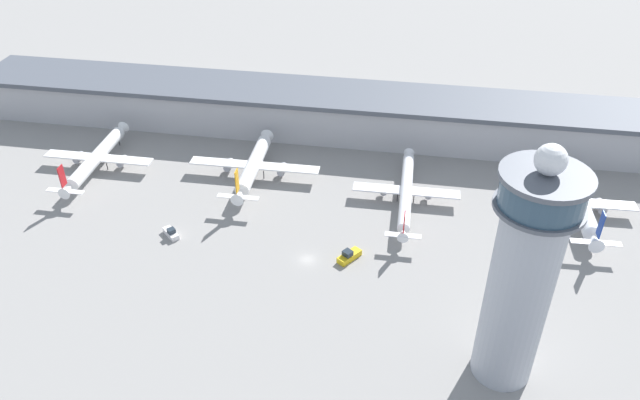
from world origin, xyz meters
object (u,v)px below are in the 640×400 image
at_px(airplane_gate_alpha, 97,158).
at_px(airplane_gate_charlie, 406,191).
at_px(airplane_gate_bravo, 254,165).
at_px(control_tower, 523,275).
at_px(airplane_gate_delta, 580,203).
at_px(service_truck_catering, 171,233).
at_px(service_truck_fuel, 349,256).

xyz_separation_m(airplane_gate_alpha, airplane_gate_charlie, (97.70, -2.34, -0.32)).
height_order(airplane_gate_alpha, airplane_gate_bravo, airplane_gate_bravo).
distance_m(control_tower, airplane_gate_delta, 70.07).
relative_size(airplane_gate_bravo, service_truck_catering, 6.98).
bearing_deg(service_truck_catering, airplane_gate_bravo, 65.08).
xyz_separation_m(airplane_gate_alpha, airplane_gate_delta, (146.62, -0.19, -0.16)).
bearing_deg(control_tower, airplane_gate_delta, 67.36).
xyz_separation_m(airplane_gate_alpha, service_truck_fuel, (84.64, -30.84, -3.27)).
xyz_separation_m(airplane_gate_charlie, service_truck_catering, (-62.46, -26.82, -3.08)).
bearing_deg(airplane_gate_delta, service_truck_fuel, -153.69).
bearing_deg(airplane_gate_charlie, airplane_gate_bravo, 173.18).
xyz_separation_m(airplane_gate_bravo, service_truck_catering, (-15.09, -32.48, -3.77)).
distance_m(airplane_gate_alpha, service_truck_fuel, 90.15).
distance_m(airplane_gate_charlie, service_truck_fuel, 31.49).
height_order(airplane_gate_bravo, airplane_gate_charlie, airplane_gate_bravo).
height_order(control_tower, airplane_gate_alpha, control_tower).
bearing_deg(airplane_gate_alpha, airplane_gate_bravo, 3.78).
xyz_separation_m(control_tower, service_truck_fuel, (-36.44, 30.59, -25.62)).
bearing_deg(airplane_gate_alpha, control_tower, -26.90).
relative_size(airplane_gate_charlie, airplane_gate_delta, 1.13).
distance_m(control_tower, airplane_gate_bravo, 98.39).
xyz_separation_m(service_truck_catering, service_truck_fuel, (49.39, -1.68, 0.14)).
bearing_deg(airplane_gate_charlie, control_tower, -68.41).
height_order(airplane_gate_charlie, service_truck_catering, airplane_gate_charlie).
height_order(airplane_gate_charlie, airplane_gate_delta, airplane_gate_delta).
xyz_separation_m(airplane_gate_bravo, airplane_gate_delta, (96.28, -3.52, -0.53)).
relative_size(airplane_gate_charlie, service_truck_fuel, 6.23).
relative_size(airplane_gate_delta, service_truck_fuel, 5.53).
distance_m(airplane_gate_alpha, airplane_gate_bravo, 50.45).
bearing_deg(service_truck_fuel, airplane_gate_charlie, 65.38).
relative_size(airplane_gate_bravo, airplane_gate_charlie, 0.91).
relative_size(airplane_gate_bravo, service_truck_fuel, 5.65).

